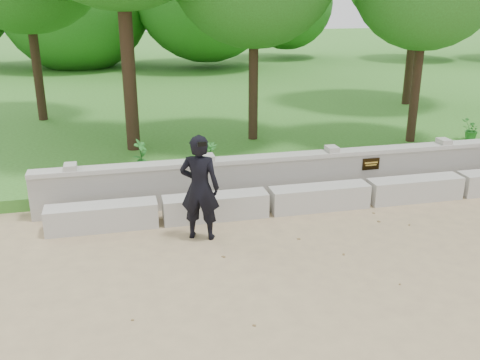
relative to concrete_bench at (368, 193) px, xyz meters
The scene contains 9 objects.
ground 1.91m from the concrete_bench, 90.00° to the right, with size 80.00×80.00×0.00m, color tan.
lawn 12.10m from the concrete_bench, 90.00° to the left, with size 40.00×22.00×0.25m, color #33641E.
concrete_bench is the anchor object (origin of this frame).
parapet_wall 0.74m from the concrete_bench, 89.99° to the left, with size 12.50×0.35×0.90m.
man_main 3.54m from the concrete_bench, 167.75° to the right, with size 0.76×0.71×1.78m.
shrub_a 4.86m from the concrete_bench, 149.45° to the left, with size 0.35×0.23×0.66m, color #287728.
shrub_b 1.46m from the concrete_bench, 101.76° to the left, with size 0.29×0.24×0.53m, color #287728.
shrub_c 5.19m from the concrete_bench, 34.17° to the left, with size 0.49×0.42×0.54m, color #287728.
shrub_d 3.51m from the concrete_bench, 140.74° to the left, with size 0.31×0.28×0.55m, color #287728.
Camera 1 is at (-4.62, -6.92, 3.92)m, focal length 40.00 mm.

